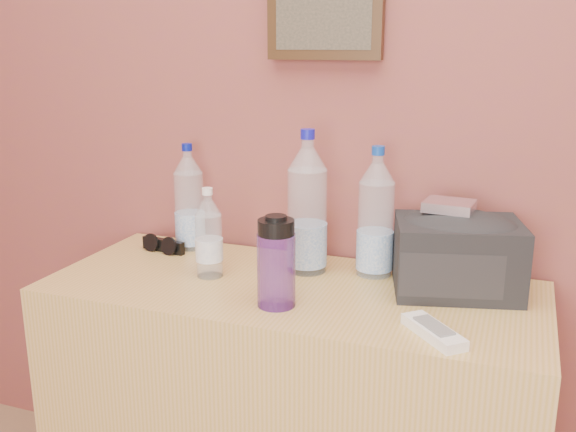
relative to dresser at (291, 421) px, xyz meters
The scene contains 11 objects.
picture_frame 1.05m from the dresser, 90.00° to the left, with size 0.30×0.03×0.25m, color #382311, non-canonical shape.
dresser is the anchor object (origin of this frame).
pet_large_a 0.66m from the dresser, 153.99° to the left, with size 0.08×0.08×0.30m.
pet_large_b 0.55m from the dresser, 89.59° to the left, with size 0.10×0.10×0.37m.
pet_large_c 0.57m from the dresser, 41.56° to the left, with size 0.09×0.09×0.33m.
pet_small 0.52m from the dresser, behind, with size 0.07×0.07×0.23m.
nalgene_bottle 0.49m from the dresser, 84.98° to the right, with size 0.09×0.09×0.21m.
sunglasses 0.59m from the dresser, 164.02° to the left, with size 0.14×0.05×0.04m, color black, non-canonical shape.
ac_remote 0.55m from the dresser, 24.21° to the right, with size 0.16×0.05×0.02m, color white.
toiletry_bag 0.61m from the dresser, 15.19° to the left, with size 0.28×0.20×0.19m, color black, non-canonical shape.
foil_packet 0.69m from the dresser, 17.23° to the left, with size 0.11×0.09×0.02m, color silver.
Camera 1 is at (0.22, 0.36, 1.32)m, focal length 40.00 mm.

